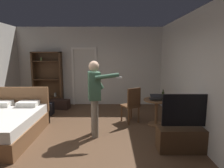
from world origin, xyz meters
TOP-DOWN VIEW (x-y plane):
  - ground_plane at (0.00, 0.00)m, footprint 7.02×7.02m
  - wall_back at (0.00, 3.25)m, footprint 5.48×0.12m
  - wall_right at (2.68, 0.00)m, footprint 0.12×6.62m
  - doorway_frame at (-0.21, 3.17)m, footprint 0.93×0.08m
  - bed at (-1.70, 0.28)m, footprint 1.57×2.01m
  - bookshelf at (-1.52, 3.03)m, footprint 1.04×0.32m
  - tv_flatscreen at (2.32, -0.31)m, footprint 1.20×0.40m
  - side_table at (2.00, 1.07)m, footprint 0.69×0.69m
  - laptop at (1.97, 1.03)m, footprint 0.34×0.34m
  - bottle_on_table at (2.14, 0.99)m, footprint 0.06×0.06m
  - wooden_chair at (1.36, 1.24)m, footprint 0.58×0.58m
  - person_blue_shirt at (0.42, 0.40)m, footprint 0.79×0.57m
  - suitcase_dark at (-0.99, 2.59)m, footprint 0.69×0.44m
  - suitcase_small at (-1.32, 1.95)m, footprint 0.56×0.30m

SIDE VIEW (x-z plane):
  - ground_plane at x=0.00m, z-range 0.00..0.00m
  - suitcase_dark at x=-0.99m, z-range 0.00..0.33m
  - suitcase_small at x=-1.32m, z-range 0.00..0.38m
  - bed at x=-1.70m, z-range -0.21..0.81m
  - tv_flatscreen at x=2.32m, z-range -0.25..0.90m
  - side_table at x=2.00m, z-range 0.13..0.83m
  - wooden_chair at x=1.36m, z-range 0.05..1.04m
  - laptop at x=1.97m, z-range 0.67..0.83m
  - bottle_on_table at x=2.14m, z-range 0.68..0.96m
  - person_blue_shirt at x=0.42m, z-range 0.14..1.88m
  - bookshelf at x=-1.52m, z-range 0.08..2.05m
  - doorway_frame at x=-0.21m, z-range 0.16..2.29m
  - wall_back at x=0.00m, z-range 0.00..2.85m
  - wall_right at x=2.68m, z-range 0.00..2.85m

